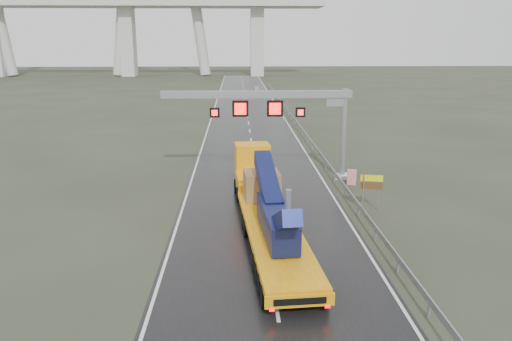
{
  "coord_description": "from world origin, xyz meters",
  "views": [
    {
      "loc": [
        -1.58,
        -20.76,
        10.83
      ],
      "look_at": [
        -0.45,
        8.44,
        3.2
      ],
      "focal_mm": 35.0,
      "sensor_mm": 36.0,
      "label": 1
    }
  ],
  "objects_px": {
    "sign_gantry": "(284,109)",
    "striped_barrier": "(352,177)",
    "heavy_haul_truck": "(264,197)",
    "exit_sign_pair": "(371,185)"
  },
  "relations": [
    {
      "from": "exit_sign_pair",
      "to": "sign_gantry",
      "type": "bearing_deg",
      "value": 133.21
    },
    {
      "from": "heavy_haul_truck",
      "to": "striped_barrier",
      "type": "xyz_separation_m",
      "value": [
        7.24,
        8.27,
        -1.11
      ]
    },
    {
      "from": "heavy_haul_truck",
      "to": "exit_sign_pair",
      "type": "bearing_deg",
      "value": 13.07
    },
    {
      "from": "exit_sign_pair",
      "to": "heavy_haul_truck",
      "type": "bearing_deg",
      "value": -151.63
    },
    {
      "from": "sign_gantry",
      "to": "striped_barrier",
      "type": "bearing_deg",
      "value": -20.29
    },
    {
      "from": "sign_gantry",
      "to": "exit_sign_pair",
      "type": "xyz_separation_m",
      "value": [
        5.02,
        -7.95,
        -3.9
      ]
    },
    {
      "from": "heavy_haul_truck",
      "to": "exit_sign_pair",
      "type": "height_order",
      "value": "heavy_haul_truck"
    },
    {
      "from": "exit_sign_pair",
      "to": "striped_barrier",
      "type": "distance_m",
      "value": 6.15
    },
    {
      "from": "exit_sign_pair",
      "to": "striped_barrier",
      "type": "xyz_separation_m",
      "value": [
        0.14,
        6.05,
        -1.12
      ]
    },
    {
      "from": "sign_gantry",
      "to": "striped_barrier",
      "type": "height_order",
      "value": "sign_gantry"
    }
  ]
}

